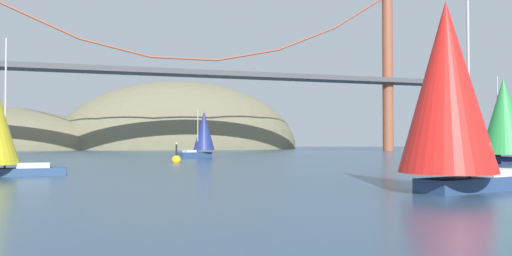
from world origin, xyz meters
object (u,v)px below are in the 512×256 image
channel_buoy (176,160)px  sailboat_navy_sail (203,133)px  sailboat_green_sail (503,118)px  sailboat_red_spinnaker (449,92)px

channel_buoy → sailboat_navy_sail: bearing=69.4°
sailboat_green_sail → sailboat_navy_sail: bearing=133.8°
sailboat_green_sail → channel_buoy: sailboat_green_sail is taller
sailboat_navy_sail → sailboat_green_sail: bearing=-46.2°
sailboat_green_sail → sailboat_navy_sail: (-29.04, 30.27, -1.43)m
channel_buoy → sailboat_green_sail: bearing=-20.3°
sailboat_green_sail → sailboat_red_spinnaker: (-26.99, -24.80, -0.14)m
sailboat_navy_sail → sailboat_red_spinnaker: bearing=-87.9°
sailboat_green_sail → sailboat_red_spinnaker: bearing=-137.4°
sailboat_green_sail → sailboat_navy_sail: sailboat_green_sail is taller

